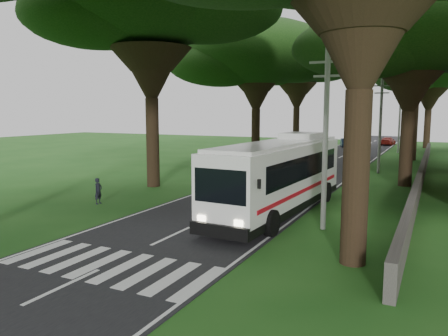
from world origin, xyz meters
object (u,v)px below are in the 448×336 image
at_px(pole_mid, 380,124).
at_px(coach_bus, 280,175).
at_px(pole_far, 400,120).
at_px(distant_car_c, 388,141).
at_px(pole_near, 326,137).
at_px(distant_car_b, 346,143).
at_px(pedestrian, 98,191).

relative_size(pole_mid, coach_bus, 0.63).
bearing_deg(pole_far, distant_car_c, 100.92).
relative_size(pole_near, distant_car_c, 1.89).
height_order(pole_near, pole_far, same).
relative_size(pole_near, coach_bus, 0.63).
distance_m(pole_near, distant_car_b, 47.19).
xyz_separation_m(pole_near, distant_car_c, (-2.50, 52.96, -3.54)).
xyz_separation_m(pole_mid, coach_bus, (-2.80, -17.81, -2.17)).
xyz_separation_m(pole_near, pedestrian, (-12.86, -0.31, -3.43)).
bearing_deg(pole_near, pedestrian, -178.60).
bearing_deg(coach_bus, distant_car_b, 99.26).
bearing_deg(pedestrian, pole_far, -20.48).
xyz_separation_m(distant_car_c, pedestrian, (-10.36, -53.27, 0.11)).
relative_size(distant_car_c, pedestrian, 2.81).
bearing_deg(distant_car_b, pole_far, -55.01).
height_order(pole_far, coach_bus, pole_far).
xyz_separation_m(pole_mid, distant_car_b, (-7.75, 26.42, -3.53)).
bearing_deg(pedestrian, distant_car_b, -9.03).
height_order(distant_car_b, distant_car_c, distant_car_b).
bearing_deg(distant_car_c, coach_bus, 95.15).
distance_m(distant_car_c, pedestrian, 54.27).
height_order(pole_near, coach_bus, pole_near).
distance_m(pole_far, distant_car_b, 10.66).
bearing_deg(pole_near, distant_car_b, 99.48).
bearing_deg(pole_mid, pole_near, -90.00).
relative_size(coach_bus, pedestrian, 8.52).
relative_size(pole_far, distant_car_c, 1.89).
bearing_deg(pedestrian, pole_mid, -35.12).
relative_size(pole_far, coach_bus, 0.63).
distance_m(distant_car_b, pedestrian, 47.01).
xyz_separation_m(pole_near, distant_car_b, (-7.75, 46.42, -3.53)).
relative_size(pole_far, pedestrian, 5.33).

